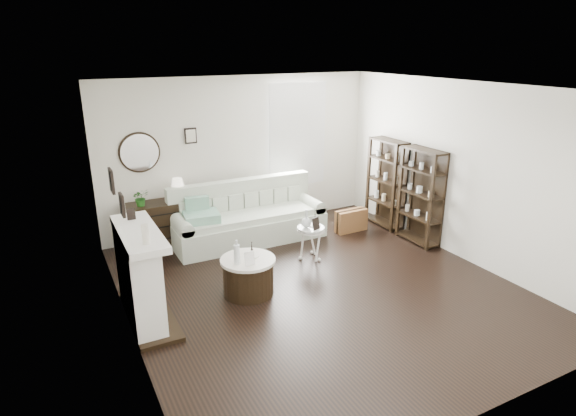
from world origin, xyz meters
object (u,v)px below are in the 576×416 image
sofa (247,221)px  dresser (161,224)px  drum_table (248,276)px  pedestal_table (311,230)px

sofa → dresser: sofa is taller
dresser → drum_table: (0.64, -2.17, -0.12)m
sofa → drum_table: bearing=-112.5°
sofa → pedestal_table: bearing=-64.7°
sofa → pedestal_table: 1.33m
sofa → dresser: bearing=164.2°
sofa → dresser: size_ratio=2.26×
sofa → drum_table: 1.92m
sofa → pedestal_table: (0.57, -1.19, 0.15)m
sofa → drum_table: size_ratio=3.50×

